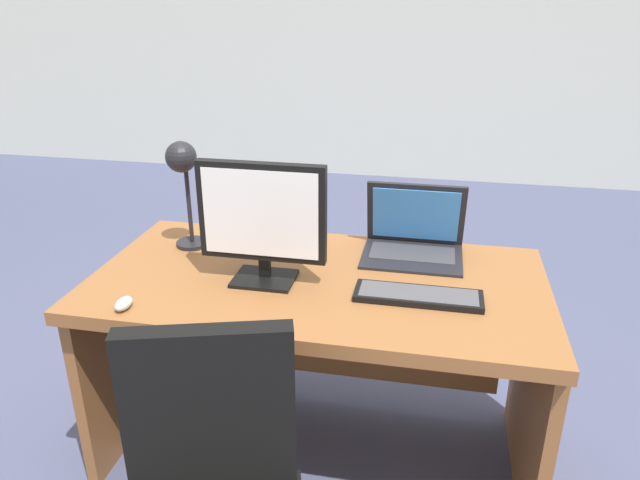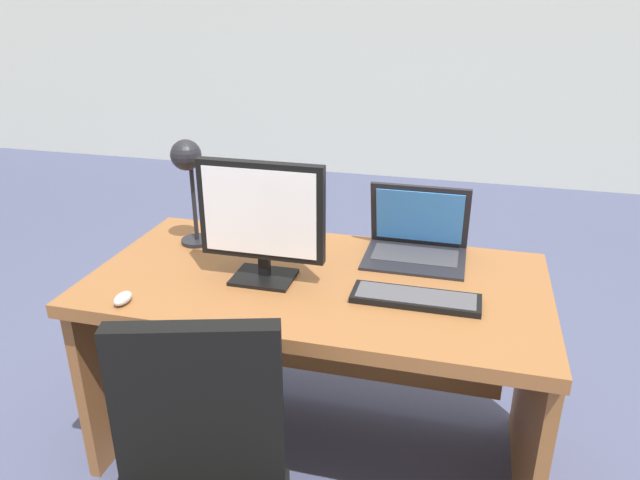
{
  "view_description": "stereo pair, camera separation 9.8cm",
  "coord_description": "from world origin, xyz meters",
  "px_view_note": "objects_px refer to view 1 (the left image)",
  "views": [
    {
      "loc": [
        0.36,
        -1.74,
        1.61
      ],
      "look_at": [
        0.0,
        0.04,
        0.84
      ],
      "focal_mm": 33.21,
      "sensor_mm": 36.0,
      "label": 1
    },
    {
      "loc": [
        0.46,
        -1.72,
        1.61
      ],
      "look_at": [
        0.0,
        0.04,
        0.84
      ],
      "focal_mm": 33.21,
      "sensor_mm": 36.0,
      "label": 2
    }
  ],
  "objects_px": {
    "coffee_mug": "(240,224)",
    "mouse": "(124,304)",
    "desk": "(320,322)",
    "monitor": "(262,218)",
    "keyboard": "(418,296)",
    "desk_lamp": "(183,171)",
    "laptop": "(414,232)"
  },
  "relations": [
    {
      "from": "monitor",
      "to": "mouse",
      "type": "distance_m",
      "value": 0.49
    },
    {
      "from": "monitor",
      "to": "coffee_mug",
      "type": "distance_m",
      "value": 0.47
    },
    {
      "from": "laptop",
      "to": "desk",
      "type": "bearing_deg",
      "value": -141.76
    },
    {
      "from": "monitor",
      "to": "mouse",
      "type": "height_order",
      "value": "monitor"
    },
    {
      "from": "desk_lamp",
      "to": "mouse",
      "type": "bearing_deg",
      "value": -91.48
    },
    {
      "from": "desk",
      "to": "monitor",
      "type": "xyz_separation_m",
      "value": [
        -0.17,
        -0.1,
        0.42
      ]
    },
    {
      "from": "monitor",
      "to": "keyboard",
      "type": "bearing_deg",
      "value": -3.08
    },
    {
      "from": "monitor",
      "to": "keyboard",
      "type": "xyz_separation_m",
      "value": [
        0.51,
        -0.03,
        -0.21
      ]
    },
    {
      "from": "coffee_mug",
      "to": "laptop",
      "type": "bearing_deg",
      "value": -3.72
    },
    {
      "from": "keyboard",
      "to": "laptop",
      "type": "bearing_deg",
      "value": 95.78
    },
    {
      "from": "mouse",
      "to": "laptop",
      "type": "bearing_deg",
      "value": 35.86
    },
    {
      "from": "keyboard",
      "to": "desk_lamp",
      "type": "bearing_deg",
      "value": 164.77
    },
    {
      "from": "desk",
      "to": "laptop",
      "type": "distance_m",
      "value": 0.47
    },
    {
      "from": "laptop",
      "to": "coffee_mug",
      "type": "bearing_deg",
      "value": 176.28
    },
    {
      "from": "desk",
      "to": "monitor",
      "type": "relative_size",
      "value": 3.65
    },
    {
      "from": "mouse",
      "to": "coffee_mug",
      "type": "bearing_deg",
      "value": 76.62
    },
    {
      "from": "desk",
      "to": "coffee_mug",
      "type": "distance_m",
      "value": 0.53
    },
    {
      "from": "desk",
      "to": "keyboard",
      "type": "distance_m",
      "value": 0.41
    },
    {
      "from": "desk",
      "to": "desk_lamp",
      "type": "bearing_deg",
      "value": 168.29
    },
    {
      "from": "mouse",
      "to": "desk_lamp",
      "type": "height_order",
      "value": "desk_lamp"
    },
    {
      "from": "keyboard",
      "to": "coffee_mug",
      "type": "bearing_deg",
      "value": 150.38
    },
    {
      "from": "laptop",
      "to": "monitor",
      "type": "bearing_deg",
      "value": -144.48
    },
    {
      "from": "coffee_mug",
      "to": "desk",
      "type": "bearing_deg",
      "value": -36.66
    },
    {
      "from": "laptop",
      "to": "coffee_mug",
      "type": "xyz_separation_m",
      "value": [
        -0.68,
        0.04,
        -0.04
      ]
    },
    {
      "from": "keyboard",
      "to": "monitor",
      "type": "bearing_deg",
      "value": 176.92
    },
    {
      "from": "monitor",
      "to": "keyboard",
      "type": "relative_size",
      "value": 1.05
    },
    {
      "from": "desk",
      "to": "mouse",
      "type": "distance_m",
      "value": 0.68
    },
    {
      "from": "desk_lamp",
      "to": "coffee_mug",
      "type": "bearing_deg",
      "value": 50.82
    },
    {
      "from": "monitor",
      "to": "desk",
      "type": "bearing_deg",
      "value": 30.2
    },
    {
      "from": "mouse",
      "to": "keyboard",
      "type": "bearing_deg",
      "value": 15.38
    },
    {
      "from": "laptop",
      "to": "keyboard",
      "type": "relative_size",
      "value": 0.9
    },
    {
      "from": "coffee_mug",
      "to": "mouse",
      "type": "bearing_deg",
      "value": -103.38
    }
  ]
}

